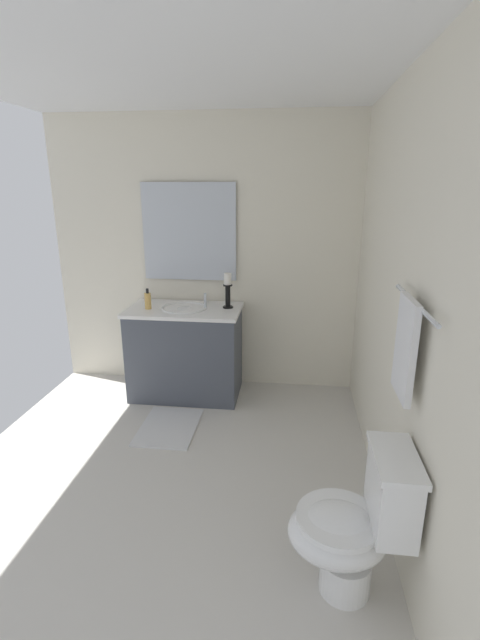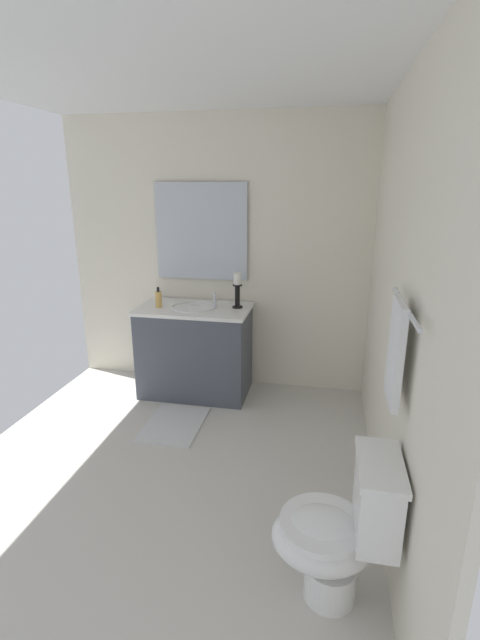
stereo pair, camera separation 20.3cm
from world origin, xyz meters
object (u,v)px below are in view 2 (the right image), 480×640
at_px(sink_basin, 194,311).
at_px(towel_bar, 405,306).
at_px(soap_bottle, 159,299).
at_px(toilet, 338,532).
at_px(vanity_cabinet, 195,350).
at_px(mirror, 201,232).
at_px(candle_holder_tall, 237,289).
at_px(bath_mat, 174,424).
at_px(towel_near_vanity, 396,353).

relative_size(sink_basin, towel_bar, 0.59).
xyz_separation_m(soap_bottle, toilet, (1.90, 1.56, -0.52)).
xyz_separation_m(vanity_cabinet, towel_bar, (1.70, 1.47, 0.95)).
xyz_separation_m(vanity_cabinet, mirror, (-0.28, 0.00, 1.04)).
height_order(candle_holder_tall, towel_bar, towel_bar).
distance_m(mirror, bath_mat, 1.70).
distance_m(candle_holder_tall, towel_bar, 2.11).
relative_size(towel_bar, bath_mat, 1.14).
xyz_separation_m(vanity_cabinet, sink_basin, (0.00, 0.00, 0.37)).
relative_size(candle_holder_tall, towel_near_vanity, 0.66).
relative_size(mirror, towel_near_vanity, 1.85).
height_order(vanity_cabinet, towel_near_vanity, towel_near_vanity).
distance_m(sink_basin, mirror, 0.72).
height_order(vanity_cabinet, candle_holder_tall, candle_holder_tall).
distance_m(mirror, towel_bar, 2.47).
relative_size(toilet, bath_mat, 1.25).
bearing_deg(toilet, vanity_cabinet, -147.33).
bearing_deg(soap_bottle, toilet, 39.38).
xyz_separation_m(toilet, towel_bar, (-0.25, 0.22, 0.99)).
bearing_deg(toilet, sink_basin, -147.35).
bearing_deg(mirror, soap_bottle, -42.49).
distance_m(towel_bar, towel_near_vanity, 0.21).
distance_m(sink_basin, bath_mat, 0.99).
xyz_separation_m(candle_holder_tall, toilet, (2.02, 0.87, -0.61)).
xyz_separation_m(soap_bottle, bath_mat, (0.57, 0.31, -0.88)).
bearing_deg(soap_bottle, bath_mat, 28.18).
bearing_deg(towel_near_vanity, vanity_cabinet, -139.41).
height_order(mirror, towel_bar, mirror).
distance_m(soap_bottle, toilet, 2.51).
bearing_deg(candle_holder_tall, towel_near_vanity, 31.38).
height_order(toilet, towel_bar, towel_bar).
xyz_separation_m(towel_bar, bath_mat, (-1.07, -1.47, -1.35)).
bearing_deg(towel_bar, mirror, -143.33).
bearing_deg(vanity_cabinet, candle_holder_tall, 99.95).
height_order(sink_basin, towel_near_vanity, towel_near_vanity).
bearing_deg(bath_mat, towel_near_vanity, 53.59).
bearing_deg(towel_bar, towel_near_vanity, -90.00).
xyz_separation_m(mirror, towel_near_vanity, (1.98, 1.45, -0.30)).
relative_size(candle_holder_tall, toilet, 0.41).
bearing_deg(toilet, candle_holder_tall, -156.61).
xyz_separation_m(sink_basin, towel_bar, (1.70, 1.47, 0.58)).
bearing_deg(bath_mat, sink_basin, 179.91).
relative_size(vanity_cabinet, candle_holder_tall, 3.24).
bearing_deg(towel_bar, bath_mat, -126.08).
distance_m(mirror, toilet, 2.77).
relative_size(sink_basin, toilet, 0.54).
xyz_separation_m(sink_basin, candle_holder_tall, (-0.07, 0.38, 0.20)).
bearing_deg(vanity_cabinet, mirror, 179.99).
bearing_deg(towel_near_vanity, bath_mat, -126.41).
bearing_deg(candle_holder_tall, soap_bottle, -80.02).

